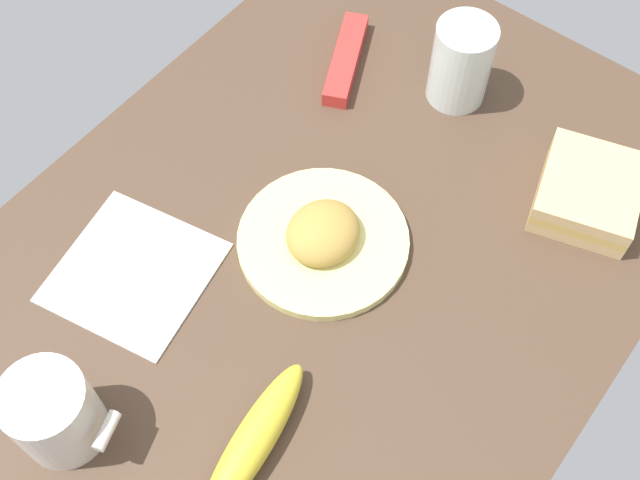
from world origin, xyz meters
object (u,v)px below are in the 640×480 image
at_px(glass_of_milk, 461,65).
at_px(snack_bar, 346,59).
at_px(coffee_mug_black, 54,413).
at_px(banana, 253,441).
at_px(sandwich_main, 588,192).
at_px(plate_of_food, 323,238).
at_px(paper_napkin, 134,272).

xyz_separation_m(glass_of_milk, snack_bar, (-0.05, 0.13, -0.04)).
bearing_deg(coffee_mug_black, banana, -57.35).
xyz_separation_m(coffee_mug_black, sandwich_main, (0.54, -0.26, -0.03)).
relative_size(plate_of_food, paper_napkin, 1.20).
height_order(coffee_mug_black, snack_bar, coffee_mug_black).
xyz_separation_m(sandwich_main, snack_bar, (0.00, 0.34, -0.01)).
xyz_separation_m(glass_of_milk, paper_napkin, (-0.42, 0.13, -0.05)).
height_order(plate_of_food, banana, plate_of_food).
relative_size(banana, paper_napkin, 1.13).
xyz_separation_m(coffee_mug_black, paper_napkin, (0.16, 0.07, -0.05)).
relative_size(snack_bar, paper_napkin, 0.91).
xyz_separation_m(coffee_mug_black, banana, (0.10, -0.15, -0.03)).
distance_m(plate_of_food, sandwich_main, 0.30).
bearing_deg(paper_napkin, banana, -105.88).
relative_size(sandwich_main, snack_bar, 1.01).
relative_size(glass_of_milk, banana, 0.61).
bearing_deg(plate_of_food, sandwich_main, -41.59).
bearing_deg(banana, glass_of_milk, 10.73).
relative_size(sandwich_main, banana, 0.81).
height_order(plate_of_food, sandwich_main, plate_of_food).
bearing_deg(snack_bar, sandwich_main, -115.70).
relative_size(coffee_mug_black, glass_of_milk, 0.97).
bearing_deg(paper_napkin, glass_of_milk, -17.36).
height_order(plate_of_food, snack_bar, plate_of_food).
relative_size(plate_of_food, coffee_mug_black, 1.81).
bearing_deg(coffee_mug_black, sandwich_main, -26.09).
height_order(plate_of_food, paper_napkin, plate_of_food).
bearing_deg(glass_of_milk, snack_bar, 108.87).
distance_m(plate_of_food, paper_napkin, 0.21).
height_order(snack_bar, paper_napkin, snack_bar).
bearing_deg(plate_of_food, coffee_mug_black, 168.22).
distance_m(sandwich_main, banana, 0.45).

